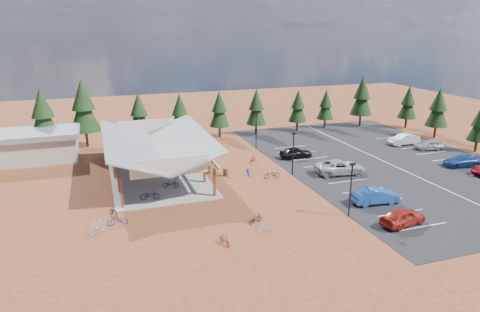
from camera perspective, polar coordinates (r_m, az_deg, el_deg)
ground at (r=47.07m, az=2.52°, el=-3.98°), size 140.00×140.00×0.00m
asphalt_lot at (r=58.37m, az=18.60°, el=-0.67°), size 27.00×44.00×0.04m
concrete_pad at (r=51.13m, az=-10.90°, el=-2.49°), size 10.60×18.60×0.10m
bike_pavilion at (r=50.02m, az=-11.14°, el=1.59°), size 11.65×19.40×4.97m
outbuilding at (r=61.26m, az=-25.59°, el=1.30°), size 11.00×7.00×3.90m
lamp_post_0 at (r=39.90m, az=14.57°, el=-3.91°), size 0.50×0.25×5.14m
lamp_post_1 at (r=49.78m, az=7.10°, el=0.69°), size 0.50×0.25×5.14m
lamp_post_2 at (r=60.43m, az=2.18°, el=3.72°), size 0.50×0.25×5.14m
trash_bin_0 at (r=49.92m, az=-1.93°, el=-2.18°), size 0.60×0.60×0.90m
trash_bin_1 at (r=50.90m, az=-4.26°, el=-1.84°), size 0.60×0.60×0.90m
pine_0 at (r=63.60m, az=-24.82°, el=5.12°), size 3.84×3.84×8.95m
pine_1 at (r=64.60m, az=-20.15°, el=6.27°), size 4.20×4.20×9.78m
pine_2 at (r=64.29m, az=-13.33°, el=5.61°), size 3.28×3.28×7.63m
pine_3 at (r=64.38m, az=-8.02°, el=5.76°), size 3.15×3.15×7.33m
pine_4 at (r=66.67m, az=-2.78°, el=6.26°), size 3.12×3.12×7.28m
pine_5 at (r=67.91m, az=2.19°, el=6.54°), size 3.19×3.19×7.42m
pine_6 at (r=71.15m, az=7.73°, el=6.61°), size 2.96×2.96×6.89m
pine_7 at (r=74.25m, az=11.36°, el=6.72°), size 2.83×2.83×6.60m
pine_8 at (r=76.75m, az=15.95°, el=7.72°), size 3.74×3.74×8.72m
pine_11 at (r=67.28m, az=29.31°, el=3.79°), size 2.80×2.80×6.53m
pine_12 at (r=72.66m, az=24.92°, el=5.88°), size 3.38×3.38×7.87m
pine_13 at (r=78.14m, az=21.51°, el=6.66°), size 3.10×3.10×7.21m
bike_0 at (r=43.88m, az=-11.96°, el=-5.11°), size 1.98×0.88×1.01m
bike_1 at (r=48.13m, az=-11.31°, el=-3.05°), size 1.77×1.00×1.02m
bike_2 at (r=53.33m, az=-12.19°, el=-1.13°), size 2.03×1.15×1.01m
bike_3 at (r=54.65m, az=-13.88°, el=-0.74°), size 1.90×0.73×1.11m
bike_4 at (r=46.64m, az=-9.23°, el=-3.67°), size 1.83×1.12×0.91m
bike_5 at (r=50.05m, az=-8.26°, el=-2.08°), size 1.78×0.55×1.06m
bike_6 at (r=54.70m, az=-10.32°, el=-0.61°), size 1.76×0.68×0.91m
bike_7 at (r=56.96m, az=-9.30°, el=0.24°), size 1.79×0.52×1.07m
bike_8 at (r=41.43m, az=-16.47°, el=-7.11°), size 1.10×1.65×0.82m
bike_9 at (r=38.61m, az=-18.50°, el=-8.92°), size 1.74×1.48×1.08m
bike_10 at (r=39.43m, az=-16.01°, el=-8.23°), size 1.82×0.67×0.95m
bike_11 at (r=34.85m, az=-2.08°, el=-11.05°), size 0.86×1.59×0.92m
bike_12 at (r=38.42m, az=2.09°, el=-8.33°), size 1.66×1.14×0.83m
bike_13 at (r=36.96m, az=3.35°, el=-9.36°), size 1.52×0.50×0.90m
bike_14 at (r=50.11m, az=1.08°, el=-2.07°), size 0.96×1.90×0.95m
bike_15 at (r=54.49m, az=1.70°, el=-0.41°), size 1.64×1.70×1.11m
bike_16 at (r=49.15m, az=4.25°, el=-2.48°), size 1.92×0.85×0.98m
car_0 at (r=40.44m, az=20.89°, el=-7.57°), size 4.68×2.59×1.51m
car_1 at (r=44.20m, az=17.58°, el=-5.07°), size 4.95×2.08×1.59m
car_2 at (r=51.78m, az=13.18°, el=-1.44°), size 6.23×3.49×1.65m
car_4 at (r=56.99m, az=7.46°, el=0.46°), size 4.32×1.87×1.45m
car_7 at (r=59.91m, az=27.52°, el=-0.57°), size 5.06×2.60×1.40m
car_8 at (r=65.92m, az=23.88°, el=1.34°), size 4.11×2.24×1.33m
car_9 at (r=67.37m, az=20.99°, el=2.10°), size 4.84×1.85×1.57m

